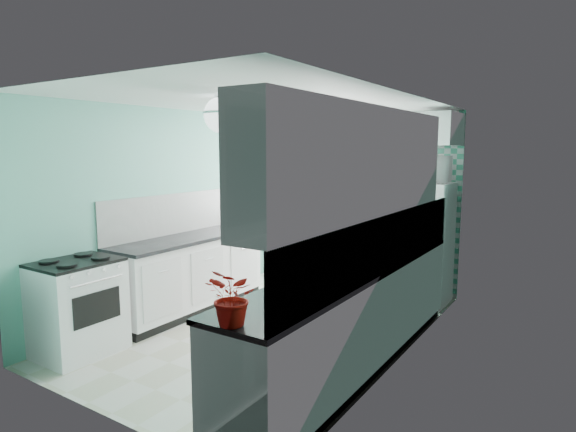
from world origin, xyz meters
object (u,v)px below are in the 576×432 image
Objects in this scene: stove at (78,306)px; microwave at (425,169)px; ceiling_light at (222,115)px; fridge at (422,243)px; potted_plant at (234,297)px; fruit_bowl at (286,297)px; sink at (394,250)px.

stove is 4.33m from microwave.
microwave is (1.11, 2.63, -0.57)m from ceiling_light.
ceiling_light is 2.34m from stove.
potted_plant is (0.09, -3.95, 0.33)m from fridge.
stove is at bearing -178.68° from fruit_bowl.
fridge reaches higher than sink.
microwave reaches higher than fruit_bowl.
sink reaches higher than potted_plant.
sink is at bearing 89.91° from potted_plant.
ceiling_light is at bearing 63.95° from microwave.
ceiling_light reaches higher than sink.
stove is at bearing -125.35° from fridge.
fruit_bowl reaches higher than stove.
potted_plant is (0.00, -0.57, 0.15)m from fruit_bowl.
fridge is at bearing 91.53° from fruit_bowl.
fridge is 0.96m from microwave.
stove is 1.73× the size of sink.
sink is 1.48× the size of potted_plant.
ceiling_light is 0.97× the size of potted_plant.
fridge is 3.38m from fruit_bowl.
potted_plant is (1.20, -1.33, -1.20)m from ceiling_light.
fruit_bowl is at bearing -32.07° from ceiling_light.
ceiling_light is at bearing -114.34° from fridge.
fruit_bowl is 0.42× the size of microwave.
sink is at bearing -87.12° from fridge.
stove is at bearing -146.05° from ceiling_light.
microwave is at bearing 91.53° from fruit_bowl.
ceiling_light is 2.16m from potted_plant.
stove is (-2.31, -3.43, -0.31)m from fridge.
sink is (2.40, 2.18, 0.45)m from stove.
ceiling_light reaches higher than fruit_bowl.
ceiling_light reaches higher than potted_plant.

